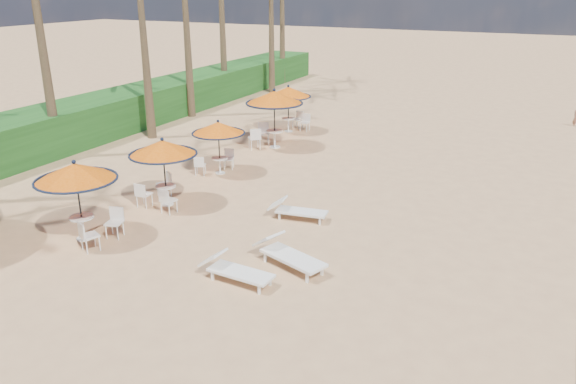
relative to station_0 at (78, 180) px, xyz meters
name	(u,v)px	position (x,y,z in m)	size (l,w,h in m)	color
ground	(243,274)	(5.18, 0.19, -1.84)	(160.00, 160.00, 0.00)	tan
scrub_hedge	(124,109)	(-8.32, 11.19, -0.94)	(3.00, 40.00, 1.80)	#194716
station_0	(78,180)	(0.00, 0.00, 0.00)	(2.31, 2.31, 2.41)	black
station_1	(162,156)	(0.39, 3.22, -0.13)	(2.24, 2.24, 2.34)	black
station_2	(218,133)	(0.21, 6.86, -0.20)	(2.06, 2.06, 2.14)	black
station_3	(273,103)	(0.39, 11.06, 0.20)	(2.57, 2.57, 2.68)	black
station_4	(290,96)	(-0.19, 14.03, -0.05)	(2.25, 2.25, 2.34)	black
lounger_near	(234,269)	(5.14, -0.19, -1.51)	(2.00, 0.73, 0.70)	white
lounger_mid	(287,253)	(5.97, 1.12, -1.47)	(2.29, 1.37, 0.78)	white
lounger_far	(296,210)	(4.84, 4.05, -1.53)	(1.94, 0.85, 0.67)	white
person	(575,118)	(12.67, 21.49, -1.39)	(0.33, 0.22, 0.91)	#99634E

